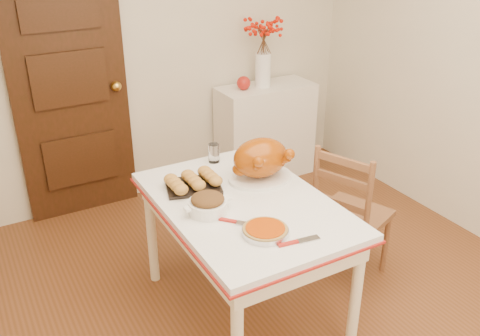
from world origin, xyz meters
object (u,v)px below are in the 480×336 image
sideboard (265,132)px  chair_oak (352,212)px  kitchen_table (244,259)px  pumpkin_pie (265,230)px  turkey_platter (260,160)px

sideboard → chair_oak: bearing=-101.3°
kitchen_table → pumpkin_pie: 0.53m
chair_oak → turkey_platter: (-0.57, 0.20, 0.42)m
kitchen_table → pumpkin_pie: pumpkin_pie is taller
turkey_platter → sideboard: bearing=75.1°
sideboard → turkey_platter: 1.68m
kitchen_table → chair_oak: size_ratio=1.36×
chair_oak → turkey_platter: turkey_platter is taller
kitchen_table → pumpkin_pie: (-0.08, -0.34, 0.41)m
sideboard → chair_oak: size_ratio=0.90×
turkey_platter → kitchen_table: bearing=-120.6°
sideboard → chair_oak: 1.58m
pumpkin_pie → sideboard: bearing=58.0°
kitchen_table → turkey_platter: 0.58m
kitchen_table → pumpkin_pie: size_ratio=5.52×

